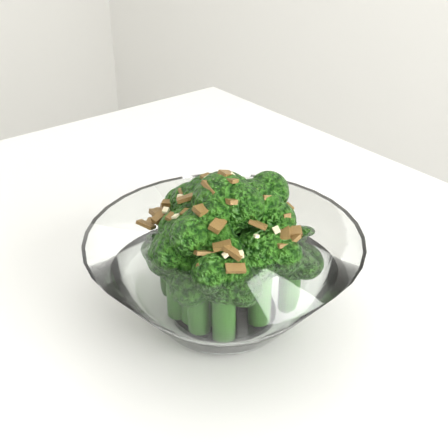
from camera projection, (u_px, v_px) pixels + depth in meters
The scene contains 1 object.
broccoli_dish at pixel (223, 265), 0.51m from camera, with size 0.22×0.22×0.14m.
Camera 1 is at (0.28, -0.24, 1.10)m, focal length 50.00 mm.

